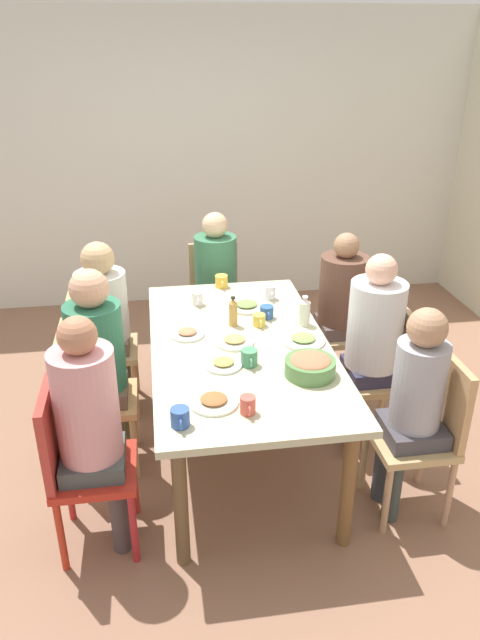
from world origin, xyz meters
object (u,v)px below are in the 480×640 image
bowl_0 (310,366)px  cup_4 (180,418)px  plate_0 (235,341)px  plate_5 (214,401)px  chair_3 (427,427)px  person_5 (216,274)px  chair_4 (77,460)px  cup_1 (248,405)px  dining_table (240,356)px  person_3 (414,398)px  cup_2 (259,320)px  plate_4 (223,364)px  bottle_0 (304,311)px  chair_5 (215,294)px  cup_7 (249,358)px  cup_5 (267,312)px  chair_0 (94,342)px  person_6 (341,299)px  cup_3 (270,293)px  person_4 (90,418)px  plate_2 (247,306)px  chair_2 (383,368)px  chair_6 (351,324)px  cup_6 (197,299)px  plate_3 (187,333)px  chair_1 (87,392)px  bottle_1 (233,312)px  person_1 (98,354)px  plate_1 (303,340)px

bowl_0 → cup_4: 0.78m
plate_0 → plate_5: same height
chair_3 → person_5: size_ratio=0.76×
chair_4 → cup_1: chair_4 is taller
cup_1 → chair_3: bearing=94.6°
dining_table → plate_0: plate_0 is taller
person_3 → cup_2: person_3 is taller
plate_4 → bottle_0: (-0.43, 0.55, 0.07)m
chair_3 → person_3: person_3 is taller
chair_5 → plate_0: bearing=-1.3°
dining_table → cup_7: 0.28m
plate_5 → cup_5: bearing=154.5°
person_5 → cup_2: 1.02m
chair_0 → plate_5: (1.21, 0.67, 0.25)m
person_6 → bowl_0: 1.13m
cup_3 → bottle_0: bearing=17.1°
person_5 → chair_4: bearing=-25.8°
person_4 → person_6: (-1.24, 1.59, -0.03)m
plate_5 → cup_3: size_ratio=2.20×
plate_2 → cup_1: cup_1 is taller
plate_4 → cup_5: size_ratio=1.69×
chair_3 → chair_2: bearing=180.0°
plate_5 → cup_1: 0.18m
chair_3 → chair_6: 1.24m
chair_6 → cup_6: size_ratio=8.45×
chair_5 → plate_2: size_ratio=3.65×
plate_0 → person_6: bearing=126.3°
chair_0 → cup_5: 1.18m
bowl_0 → cup_5: size_ratio=2.21×
plate_3 → cup_7: size_ratio=1.60×
dining_table → person_6: (-0.62, 0.80, 0.04)m
bowl_0 → dining_table: bearing=-142.4°
cup_2 → dining_table: bearing=-35.1°
chair_5 → plate_0: (1.30, -0.03, 0.25)m
chair_2 → plate_4: (0.24, -1.01, 0.25)m
dining_table → plate_2: 0.51m
person_6 → cup_2: size_ratio=10.48×
dining_table → cup_6: 0.63m
cup_2 → chair_6: bearing=118.8°
chair_1 → person_4: bearing=8.3°
person_6 → cup_3: (0.01, -0.50, 0.09)m
cup_4 → bottle_1: 1.06m
person_1 → cup_7: person_1 is taller
person_5 → person_4: bearing=-23.4°
chair_0 → plate_1: 1.43m
person_1 → plate_2: person_1 is taller
chair_1 → bottle_0: bottle_0 is taller
bottle_0 → bottle_1: 0.43m
chair_2 → plate_2: chair_2 is taller
chair_3 → cup_7: (-0.37, -0.88, 0.29)m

